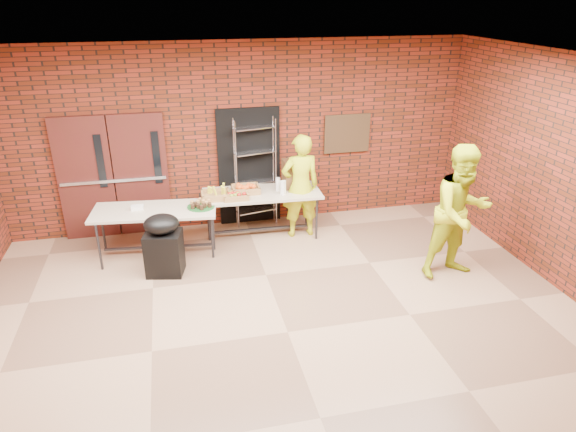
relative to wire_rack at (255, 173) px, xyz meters
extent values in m
cube|color=brown|center=(-0.19, -3.32, -0.99)|extent=(8.00, 7.00, 0.04)
cube|color=silver|center=(-0.19, -3.32, 2.25)|extent=(8.00, 7.00, 0.04)
cube|color=maroon|center=(-0.19, 0.20, 0.63)|extent=(8.00, 0.04, 3.20)
cube|color=#401412|center=(-2.84, 0.12, 0.08)|extent=(0.88, 0.08, 2.10)
cube|color=#401412|center=(-1.94, 0.12, 0.08)|extent=(0.88, 0.08, 2.10)
cube|color=black|center=(-2.56, 0.07, 0.38)|extent=(0.12, 0.02, 0.90)
cube|color=black|center=(-1.66, 0.07, 0.38)|extent=(0.12, 0.02, 0.90)
cube|color=#ACABB2|center=(-2.39, 0.06, 0.03)|extent=(1.70, 0.04, 0.05)
cube|color=black|center=(-0.09, 0.14, 0.08)|extent=(1.10, 0.06, 2.10)
cube|color=#402B19|center=(1.71, 0.13, 0.58)|extent=(0.85, 0.04, 0.70)
cube|color=tan|center=(-1.75, -0.82, -0.21)|extent=(1.98, 1.00, 0.04)
cube|color=#29292D|center=(-1.75, -0.82, -0.85)|extent=(1.69, 0.23, 0.03)
cylinder|color=#29292D|center=(-2.60, -0.50, -0.60)|extent=(0.04, 0.04, 0.74)
cylinder|color=#29292D|center=(-0.90, -0.50, -0.60)|extent=(0.04, 0.04, 0.74)
cylinder|color=#29292D|center=(-2.60, -1.14, -0.60)|extent=(0.04, 0.04, 0.74)
cylinder|color=#29292D|center=(-0.90, -1.14, -0.60)|extent=(0.04, 0.04, 0.74)
cube|color=tan|center=(0.01, -0.53, -0.19)|extent=(2.00, 0.90, 0.04)
cube|color=#29292D|center=(0.01, -0.53, -0.84)|extent=(1.75, 0.11, 0.03)
cylinder|color=#29292D|center=(-0.86, -0.20, -0.59)|extent=(0.04, 0.04, 0.76)
cylinder|color=#29292D|center=(0.89, -0.20, -0.59)|extent=(0.04, 0.04, 0.76)
cylinder|color=#29292D|center=(-0.86, -0.86, -0.59)|extent=(0.04, 0.04, 0.76)
cylinder|color=#29292D|center=(0.89, -0.86, -0.59)|extent=(0.04, 0.04, 0.76)
cube|color=#AE7C46|center=(-0.76, -0.63, -0.13)|extent=(0.46, 0.36, 0.07)
cube|color=#AE7C46|center=(-0.25, -0.47, -0.13)|extent=(0.45, 0.35, 0.07)
cube|color=#AE7C46|center=(-0.45, -0.72, -0.13)|extent=(0.40, 0.31, 0.06)
cylinder|color=#165420|center=(-1.03, -0.89, -0.18)|extent=(0.43, 0.43, 0.02)
cube|color=white|center=(-2.00, -0.76, -0.16)|extent=(0.19, 0.13, 0.06)
cube|color=brown|center=(0.60, -0.39, 0.07)|extent=(0.37, 0.33, 0.48)
cylinder|color=white|center=(0.33, -0.71, -0.05)|extent=(0.08, 0.08, 0.24)
cylinder|color=white|center=(0.36, -0.66, -0.05)|extent=(0.07, 0.07, 0.22)
cylinder|color=white|center=(0.29, -0.52, -0.05)|extent=(0.08, 0.08, 0.23)
cube|color=black|center=(-1.64, -1.46, -0.64)|extent=(0.60, 0.53, 0.67)
ellipsoid|color=black|center=(-1.64, -1.46, -0.16)|extent=(0.60, 0.54, 0.29)
imported|color=#BCCA16|center=(0.66, -0.63, -0.08)|extent=(0.67, 0.45, 1.79)
imported|color=#BCCA16|center=(2.57, -2.46, 0.03)|extent=(1.06, 0.87, 2.00)
camera|label=1|loc=(-1.38, -8.47, 2.94)|focal=32.00mm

